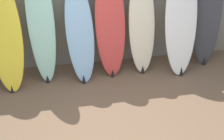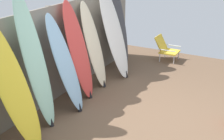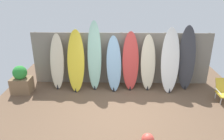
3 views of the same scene
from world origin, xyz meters
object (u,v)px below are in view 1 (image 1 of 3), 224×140
at_px(surfboard_red_4, 110,25).
at_px(surfboard_white_6, 181,18).
at_px(surfboard_yellow_1, 4,33).
at_px(surfboard_skyblue_3, 80,33).
at_px(surfboard_seafoam_2, 41,20).
at_px(surfboard_cream_5, 142,25).
at_px(surfboard_charcoal_7, 208,11).

relative_size(surfboard_red_4, surfboard_white_6, 0.93).
relative_size(surfboard_yellow_1, surfboard_skyblue_3, 1.11).
bearing_deg(surfboard_seafoam_2, surfboard_red_4, -0.84).
distance_m(surfboard_yellow_1, surfboard_red_4, 1.79).
bearing_deg(surfboard_skyblue_3, surfboard_white_6, -0.47).
xyz_separation_m(surfboard_cream_5, surfboard_charcoal_7, (1.27, 0.06, 0.15)).
bearing_deg(surfboard_white_6, surfboard_skyblue_3, 179.53).
relative_size(surfboard_skyblue_3, surfboard_white_6, 0.86).
bearing_deg(surfboard_seafoam_2, surfboard_charcoal_7, 1.11).
bearing_deg(surfboard_cream_5, surfboard_red_4, -178.29).
bearing_deg(surfboard_yellow_1, surfboard_charcoal_7, 2.43).
bearing_deg(surfboard_seafoam_2, surfboard_yellow_1, -170.99).
bearing_deg(surfboard_skyblue_3, surfboard_seafoam_2, 171.27).
xyz_separation_m(surfboard_white_6, surfboard_charcoal_7, (0.58, 0.17, 0.02)).
height_order(surfboard_yellow_1, surfboard_cream_5, surfboard_yellow_1).
height_order(surfboard_red_4, surfboard_cream_5, surfboard_red_4).
height_order(surfboard_skyblue_3, surfboard_red_4, surfboard_red_4).
distance_m(surfboard_red_4, surfboard_white_6, 1.27).
height_order(surfboard_yellow_1, surfboard_white_6, surfboard_white_6).
distance_m(surfboard_seafoam_2, surfboard_skyblue_3, 0.69).
relative_size(surfboard_red_4, surfboard_cream_5, 1.06).
distance_m(surfboard_seafoam_2, surfboard_cream_5, 1.78).
bearing_deg(surfboard_seafoam_2, surfboard_white_6, -2.64).
bearing_deg(surfboard_white_6, surfboard_seafoam_2, 177.36).
bearing_deg(surfboard_red_4, surfboard_skyblue_3, -171.60).
relative_size(surfboard_yellow_1, surfboard_charcoal_7, 0.93).
bearing_deg(surfboard_seafoam_2, surfboard_cream_5, -0.00).
bearing_deg(surfboard_skyblue_3, surfboard_yellow_1, 179.89).
relative_size(surfboard_skyblue_3, surfboard_charcoal_7, 0.84).
xyz_separation_m(surfboard_skyblue_3, surfboard_charcoal_7, (2.39, 0.16, 0.16)).
relative_size(surfboard_yellow_1, surfboard_white_6, 0.95).
bearing_deg(surfboard_seafoam_2, surfboard_skyblue_3, -8.73).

